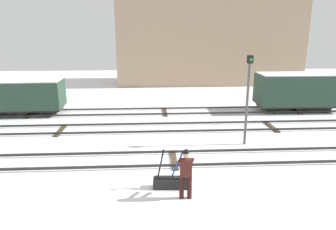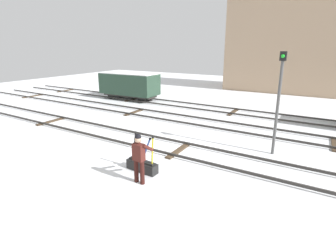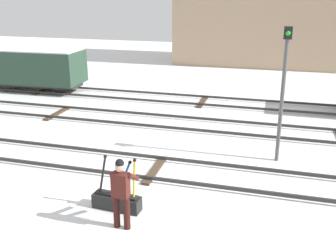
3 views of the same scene
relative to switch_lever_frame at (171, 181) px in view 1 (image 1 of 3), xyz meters
The scene contains 10 objects.
ground_plane 2.33m from the switch_lever_frame, 83.08° to the left, with size 60.00×60.00×0.00m, color white.
track_main_line 2.32m from the switch_lever_frame, 83.08° to the left, with size 44.00×1.94×0.18m.
track_siding_near 6.61m from the switch_lever_frame, 87.58° to the left, with size 44.00×1.94×0.18m.
track_siding_far 10.15m from the switch_lever_frame, 88.42° to the left, with size 44.00×1.94×0.18m.
switch_lever_frame is the anchor object (origin of this frame).
rail_worker 1.10m from the switch_lever_frame, 58.99° to the right, with size 0.56×0.66×1.72m.
signal_post 6.07m from the switch_lever_frame, 46.85° to the left, with size 0.24×0.32×4.24m.
apartment_building 23.97m from the switch_lever_frame, 76.91° to the left, with size 18.33×6.34×12.68m.
freight_car_back_track 13.50m from the switch_lever_frame, 131.07° to the left, with size 5.09×2.24×2.28m.
freight_car_far_end 13.75m from the switch_lever_frame, 47.78° to the left, with size 5.48×2.17×2.54m.
Camera 1 is at (-0.97, -12.23, 5.41)m, focal length 33.56 mm.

